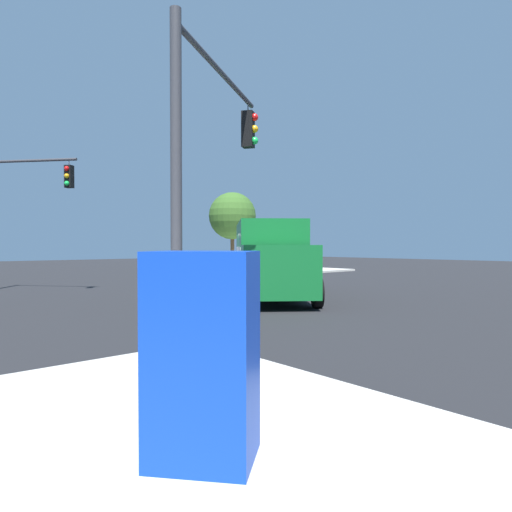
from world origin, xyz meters
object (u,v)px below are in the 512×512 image
at_px(traffic_light_primary, 11,202).
at_px(traffic_light_secondary, 209,145).
at_px(delivery_truck, 269,258).
at_px(pedestrian_near_corner, 277,256).
at_px(shade_tree_near, 232,216).
at_px(vending_machine_red, 204,355).

relative_size(traffic_light_primary, traffic_light_secondary, 0.99).
bearing_deg(traffic_light_primary, delivery_truck, 130.69).
xyz_separation_m(traffic_light_primary, traffic_light_secondary, (-0.47, 14.14, 0.18)).
distance_m(traffic_light_secondary, pedestrian_near_corner, 29.72).
xyz_separation_m(delivery_truck, pedestrian_near_corner, (-14.53, -14.81, -0.40)).
xyz_separation_m(delivery_truck, shade_tree_near, (-11.15, -16.59, 2.93)).
xyz_separation_m(traffic_light_secondary, shade_tree_near, (-18.00, -22.21, 0.37)).
bearing_deg(vending_machine_red, delivery_truck, -135.03).
bearing_deg(traffic_light_secondary, pedestrian_near_corner, -136.31).
xyz_separation_m(pedestrian_near_corner, shade_tree_near, (3.38, -1.79, 3.33)).
bearing_deg(pedestrian_near_corner, traffic_light_secondary, 43.69).
xyz_separation_m(traffic_light_secondary, pedestrian_near_corner, (-21.39, -20.43, -2.96)).
height_order(delivery_truck, pedestrian_near_corner, delivery_truck).
distance_m(traffic_light_secondary, shade_tree_near, 28.60).
height_order(traffic_light_secondary, pedestrian_near_corner, traffic_light_secondary).
bearing_deg(traffic_light_secondary, vending_machine_red, 54.17).
bearing_deg(vending_machine_red, traffic_light_secondary, -125.83).
bearing_deg(vending_machine_red, shade_tree_near, -128.51).
bearing_deg(delivery_truck, pedestrian_near_corner, -134.46).
distance_m(delivery_truck, traffic_light_secondary, 9.23).
xyz_separation_m(delivery_truck, traffic_light_secondary, (6.85, 5.62, 2.56)).
bearing_deg(vending_machine_red, traffic_light_primary, -98.32).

